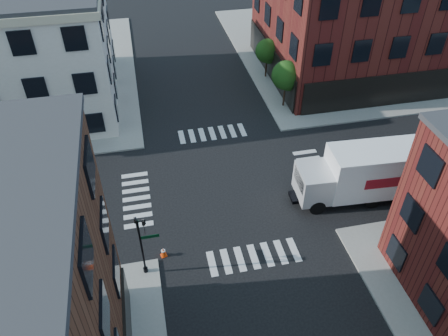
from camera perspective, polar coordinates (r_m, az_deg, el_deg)
The scene contains 8 objects.
ground at distance 33.10m, azimuth 0.74°, elevation -2.26°, with size 120.00×120.00×0.00m, color black.
sidewalk_ne at distance 56.75m, azimuth 17.58°, elevation 14.91°, with size 30.00×30.00×0.15m, color gray.
building_ne at distance 50.43m, azimuth 20.98°, elevation 18.50°, with size 25.00×16.00×12.00m, color #4A1412.
tree_near at distance 41.08m, azimuth 8.19°, elevation 11.71°, with size 2.69×2.69×4.49m.
tree_far at distance 46.30m, azimuth 5.74°, elevation 14.83°, with size 2.43×2.43×4.07m.
signal_pole at distance 25.91m, azimuth -10.69°, elevation -9.21°, with size 1.29×1.24×4.60m.
box_truck at distance 32.31m, azimuth 17.67°, elevation -0.70°, with size 9.30×3.28×4.15m.
traffic_cone at distance 28.42m, azimuth -7.93°, elevation -10.82°, with size 0.46×0.46×0.70m.
Camera 1 is at (-5.59, -24.06, 22.03)m, focal length 35.00 mm.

